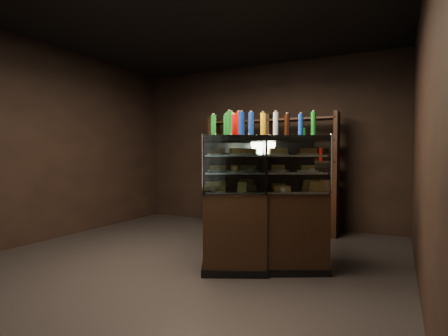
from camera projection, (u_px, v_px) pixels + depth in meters
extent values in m
plane|color=black|center=(193.00, 258.00, 4.41)|extent=(5.00, 5.00, 0.00)
cube|color=black|center=(262.00, 145.00, 6.59)|extent=(5.00, 0.02, 3.00)
cube|color=black|center=(422.00, 134.00, 3.24)|extent=(0.02, 5.00, 3.00)
cube|color=black|center=(57.00, 143.00, 5.48)|extent=(0.02, 5.00, 3.00)
cube|color=black|center=(192.00, 18.00, 4.30)|extent=(5.00, 5.00, 0.02)
cube|color=black|center=(263.00, 229.00, 4.04)|extent=(1.52, 1.23, 0.89)
cube|color=black|center=(263.00, 264.00, 4.05)|extent=(1.56, 1.27, 0.08)
cube|color=black|center=(263.00, 139.00, 4.00)|extent=(1.52, 1.23, 0.06)
cube|color=silver|center=(263.00, 190.00, 4.02)|extent=(1.44, 1.16, 0.02)
cube|color=silver|center=(263.00, 172.00, 4.01)|extent=(1.44, 1.16, 0.02)
cube|color=silver|center=(263.00, 156.00, 4.01)|extent=(1.44, 1.16, 0.02)
cube|color=white|center=(267.00, 165.00, 3.66)|extent=(1.21, 0.63, 0.63)
cylinder|color=silver|center=(331.00, 165.00, 3.68)|extent=(0.03, 0.03, 0.65)
cylinder|color=silver|center=(203.00, 165.00, 3.66)|extent=(0.03, 0.03, 0.65)
cube|color=black|center=(234.00, 224.00, 4.36)|extent=(1.19, 1.52, 0.89)
cube|color=black|center=(234.00, 256.00, 4.37)|extent=(1.23, 1.56, 0.08)
cube|color=black|center=(235.00, 141.00, 4.32)|extent=(1.19, 1.52, 0.06)
cube|color=silver|center=(235.00, 188.00, 4.34)|extent=(1.12, 1.45, 0.02)
cube|color=silver|center=(235.00, 171.00, 4.33)|extent=(1.12, 1.45, 0.02)
cube|color=silver|center=(235.00, 156.00, 4.33)|extent=(1.12, 1.45, 0.02)
cube|color=white|center=(206.00, 163.00, 4.34)|extent=(0.59, 1.23, 0.63)
cylinder|color=silver|center=(203.00, 165.00, 3.66)|extent=(0.03, 0.03, 0.65)
cylinder|color=silver|center=(211.00, 162.00, 5.02)|extent=(0.03, 0.03, 0.65)
cube|color=gold|center=(214.00, 187.00, 3.98)|extent=(0.20, 0.16, 0.06)
cube|color=gold|center=(247.00, 187.00, 3.98)|extent=(0.20, 0.16, 0.06)
cube|color=gold|center=(280.00, 187.00, 3.99)|extent=(0.20, 0.16, 0.06)
cube|color=gold|center=(313.00, 187.00, 3.99)|extent=(0.20, 0.16, 0.06)
cylinder|color=white|center=(218.00, 171.00, 4.01)|extent=(0.24, 0.24, 0.02)
cube|color=gold|center=(218.00, 168.00, 4.00)|extent=(0.19, 0.15, 0.05)
cylinder|color=white|center=(248.00, 171.00, 4.01)|extent=(0.24, 0.24, 0.02)
cube|color=gold|center=(248.00, 168.00, 4.01)|extent=(0.19, 0.15, 0.05)
cylinder|color=white|center=(278.00, 171.00, 4.02)|extent=(0.24, 0.24, 0.02)
cube|color=gold|center=(278.00, 168.00, 4.01)|extent=(0.19, 0.15, 0.05)
cylinder|color=white|center=(308.00, 171.00, 4.02)|extent=(0.24, 0.24, 0.02)
cube|color=gold|center=(308.00, 168.00, 4.02)|extent=(0.19, 0.15, 0.05)
cylinder|color=white|center=(218.00, 154.00, 4.00)|extent=(0.24, 0.24, 0.02)
cube|color=gold|center=(218.00, 151.00, 4.00)|extent=(0.19, 0.15, 0.05)
cylinder|color=white|center=(248.00, 154.00, 4.00)|extent=(0.24, 0.24, 0.02)
cube|color=gold|center=(248.00, 151.00, 4.00)|extent=(0.19, 0.15, 0.05)
cylinder|color=white|center=(278.00, 154.00, 4.01)|extent=(0.24, 0.24, 0.02)
cube|color=gold|center=(278.00, 151.00, 4.01)|extent=(0.19, 0.15, 0.05)
cylinder|color=white|center=(308.00, 154.00, 4.01)|extent=(0.24, 0.24, 0.02)
cube|color=gold|center=(308.00, 151.00, 4.01)|extent=(0.19, 0.15, 0.05)
cube|color=gold|center=(232.00, 181.00, 4.91)|extent=(0.16, 0.20, 0.06)
cube|color=gold|center=(232.00, 183.00, 4.53)|extent=(0.16, 0.20, 0.06)
cube|color=gold|center=(232.00, 186.00, 4.15)|extent=(0.16, 0.20, 0.06)
cube|color=gold|center=(232.00, 189.00, 3.77)|extent=(0.16, 0.20, 0.06)
cylinder|color=white|center=(234.00, 168.00, 4.85)|extent=(0.24, 0.24, 0.02)
cube|color=gold|center=(234.00, 166.00, 4.85)|extent=(0.15, 0.19, 0.05)
cylinder|color=white|center=(234.00, 169.00, 4.51)|extent=(0.24, 0.24, 0.02)
cube|color=gold|center=(234.00, 166.00, 4.50)|extent=(0.15, 0.19, 0.05)
cylinder|color=white|center=(235.00, 170.00, 4.16)|extent=(0.24, 0.24, 0.02)
cube|color=gold|center=(235.00, 167.00, 4.16)|extent=(0.15, 0.19, 0.05)
cylinder|color=white|center=(235.00, 171.00, 3.82)|extent=(0.24, 0.24, 0.02)
cube|color=gold|center=(235.00, 168.00, 3.82)|extent=(0.15, 0.19, 0.05)
cylinder|color=white|center=(234.00, 155.00, 4.84)|extent=(0.24, 0.24, 0.02)
cube|color=gold|center=(234.00, 152.00, 4.84)|extent=(0.15, 0.19, 0.05)
cylinder|color=white|center=(234.00, 154.00, 4.50)|extent=(0.24, 0.24, 0.02)
cube|color=gold|center=(234.00, 152.00, 4.50)|extent=(0.15, 0.19, 0.05)
cylinder|color=white|center=(235.00, 154.00, 4.16)|extent=(0.24, 0.24, 0.02)
cube|color=gold|center=(235.00, 151.00, 4.15)|extent=(0.15, 0.19, 0.05)
cylinder|color=white|center=(235.00, 154.00, 3.81)|extent=(0.24, 0.24, 0.02)
cube|color=gold|center=(235.00, 151.00, 3.81)|extent=(0.15, 0.19, 0.05)
cylinder|color=yellow|center=(213.00, 124.00, 3.99)|extent=(0.06, 0.06, 0.28)
cylinder|color=silver|center=(213.00, 111.00, 3.98)|extent=(0.03, 0.03, 0.02)
cylinder|color=black|center=(226.00, 124.00, 3.99)|extent=(0.06, 0.06, 0.28)
cylinder|color=silver|center=(226.00, 111.00, 3.98)|extent=(0.03, 0.03, 0.02)
cylinder|color=#B20C0A|center=(238.00, 124.00, 3.99)|extent=(0.06, 0.06, 0.28)
cylinder|color=silver|center=(238.00, 111.00, 3.98)|extent=(0.03, 0.03, 0.02)
cylinder|color=#147223|center=(251.00, 124.00, 3.99)|extent=(0.06, 0.06, 0.28)
cylinder|color=silver|center=(251.00, 111.00, 3.99)|extent=(0.03, 0.03, 0.02)
cylinder|color=silver|center=(263.00, 124.00, 3.99)|extent=(0.06, 0.06, 0.28)
cylinder|color=silver|center=(263.00, 111.00, 3.99)|extent=(0.03, 0.03, 0.02)
cylinder|color=#0F38B2|center=(276.00, 124.00, 4.00)|extent=(0.06, 0.06, 0.28)
cylinder|color=silver|center=(276.00, 111.00, 3.99)|extent=(0.03, 0.03, 0.02)
cylinder|color=#D8590A|center=(288.00, 124.00, 4.00)|extent=(0.06, 0.06, 0.28)
cylinder|color=silver|center=(288.00, 111.00, 3.99)|extent=(0.03, 0.03, 0.02)
cylinder|color=yellow|center=(300.00, 124.00, 4.00)|extent=(0.06, 0.06, 0.28)
cylinder|color=silver|center=(301.00, 111.00, 4.00)|extent=(0.03, 0.03, 0.02)
cylinder|color=black|center=(313.00, 124.00, 4.00)|extent=(0.06, 0.06, 0.28)
cylinder|color=silver|center=(313.00, 111.00, 4.00)|extent=(0.03, 0.03, 0.02)
cylinder|color=yellow|center=(234.00, 130.00, 4.89)|extent=(0.06, 0.06, 0.28)
cylinder|color=silver|center=(234.00, 119.00, 4.88)|extent=(0.03, 0.03, 0.02)
cylinder|color=black|center=(234.00, 129.00, 4.74)|extent=(0.06, 0.06, 0.28)
cylinder|color=silver|center=(234.00, 118.00, 4.74)|extent=(0.03, 0.03, 0.02)
cylinder|color=#B20C0A|center=(234.00, 129.00, 4.60)|extent=(0.06, 0.06, 0.28)
cylinder|color=silver|center=(234.00, 117.00, 4.60)|extent=(0.03, 0.03, 0.02)
cylinder|color=#147223|center=(235.00, 128.00, 4.46)|extent=(0.06, 0.06, 0.28)
cylinder|color=silver|center=(235.00, 116.00, 4.45)|extent=(0.03, 0.03, 0.02)
cylinder|color=silver|center=(235.00, 127.00, 4.32)|extent=(0.06, 0.06, 0.28)
cylinder|color=silver|center=(235.00, 115.00, 4.31)|extent=(0.03, 0.03, 0.02)
cylinder|color=#0F38B2|center=(235.00, 126.00, 4.17)|extent=(0.06, 0.06, 0.28)
cylinder|color=silver|center=(235.00, 113.00, 4.17)|extent=(0.03, 0.03, 0.02)
cylinder|color=#D8590A|center=(235.00, 125.00, 4.03)|extent=(0.06, 0.06, 0.28)
cylinder|color=silver|center=(235.00, 112.00, 4.03)|extent=(0.03, 0.03, 0.02)
cylinder|color=yellow|center=(235.00, 124.00, 3.89)|extent=(0.06, 0.06, 0.28)
cylinder|color=silver|center=(235.00, 110.00, 3.88)|extent=(0.03, 0.03, 0.02)
cylinder|color=black|center=(235.00, 122.00, 3.75)|extent=(0.06, 0.06, 0.28)
cylinder|color=silver|center=(235.00, 108.00, 3.74)|extent=(0.03, 0.03, 0.02)
cylinder|color=black|center=(265.00, 247.00, 4.62)|extent=(0.23, 0.23, 0.17)
cone|color=#1B601C|center=(265.00, 222.00, 4.61)|extent=(0.35, 0.35, 0.48)
cone|color=#1B601C|center=(265.00, 210.00, 4.60)|extent=(0.27, 0.27, 0.34)
cube|color=black|center=(270.00, 204.00, 6.08)|extent=(2.27, 0.47, 0.90)
cube|color=black|center=(214.00, 148.00, 6.52)|extent=(0.07, 0.38, 1.10)
cube|color=black|center=(271.00, 147.00, 6.05)|extent=(0.07, 0.38, 1.10)
cube|color=black|center=(337.00, 146.00, 5.58)|extent=(0.07, 0.38, 1.10)
cube|color=black|center=(271.00, 161.00, 6.06)|extent=(2.23, 0.43, 0.03)
cube|color=black|center=(271.00, 141.00, 6.04)|extent=(2.23, 0.43, 0.03)
cube|color=black|center=(271.00, 121.00, 6.03)|extent=(2.23, 0.43, 0.03)
cylinder|color=yellow|center=(226.00, 154.00, 6.42)|extent=(0.06, 0.06, 0.22)
cylinder|color=black|center=(240.00, 154.00, 6.30)|extent=(0.06, 0.06, 0.22)
cylinder|color=#B20C0A|center=(255.00, 154.00, 6.17)|extent=(0.06, 0.06, 0.22)
cylinder|color=#147223|center=(271.00, 154.00, 6.05)|extent=(0.06, 0.06, 0.22)
cylinder|color=silver|center=(287.00, 154.00, 5.93)|extent=(0.06, 0.06, 0.22)
cylinder|color=#0F38B2|center=(304.00, 154.00, 5.81)|extent=(0.06, 0.06, 0.22)
cylinder|color=#D8590A|center=(321.00, 154.00, 5.69)|extent=(0.06, 0.06, 0.22)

